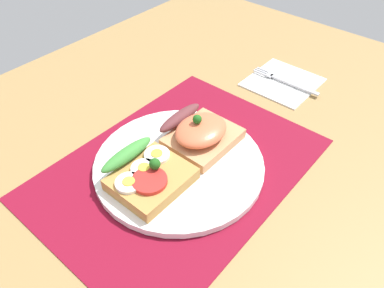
# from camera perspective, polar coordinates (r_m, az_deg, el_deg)

# --- Properties ---
(ground_plane) EXTENTS (1.20, 0.90, 0.03)m
(ground_plane) POSITION_cam_1_polar(r_m,az_deg,el_deg) (0.58, -1.93, -4.79)
(ground_plane) COLOR olive
(placemat) EXTENTS (0.42, 0.30, 0.00)m
(placemat) POSITION_cam_1_polar(r_m,az_deg,el_deg) (0.57, -1.97, -3.59)
(placemat) COLOR maroon
(placemat) RESTS_ON ground_plane
(plate) EXTENTS (0.25, 0.25, 0.01)m
(plate) POSITION_cam_1_polar(r_m,az_deg,el_deg) (0.56, -1.98, -3.10)
(plate) COLOR white
(plate) RESTS_ON placemat
(sandwich_egg_tomato) EXTENTS (0.10, 0.10, 0.04)m
(sandwich_egg_tomato) POSITION_cam_1_polar(r_m,az_deg,el_deg) (0.52, -6.76, -4.64)
(sandwich_egg_tomato) COLOR #B58342
(sandwich_egg_tomato) RESTS_ON plate
(sandwich_salmon) EXTENTS (0.11, 0.10, 0.06)m
(sandwich_salmon) POSITION_cam_1_polar(r_m,az_deg,el_deg) (0.58, 1.19, 1.77)
(sandwich_salmon) COLOR tan
(sandwich_salmon) RESTS_ON plate
(napkin) EXTENTS (0.13, 0.12, 0.01)m
(napkin) POSITION_cam_1_polar(r_m,az_deg,el_deg) (0.77, 13.89, 9.08)
(napkin) COLOR white
(napkin) RESTS_ON ground_plane
(fork) EXTENTS (0.02, 0.14, 0.00)m
(fork) POSITION_cam_1_polar(r_m,az_deg,el_deg) (0.76, 13.70, 9.36)
(fork) COLOR #B7B7BC
(fork) RESTS_ON napkin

